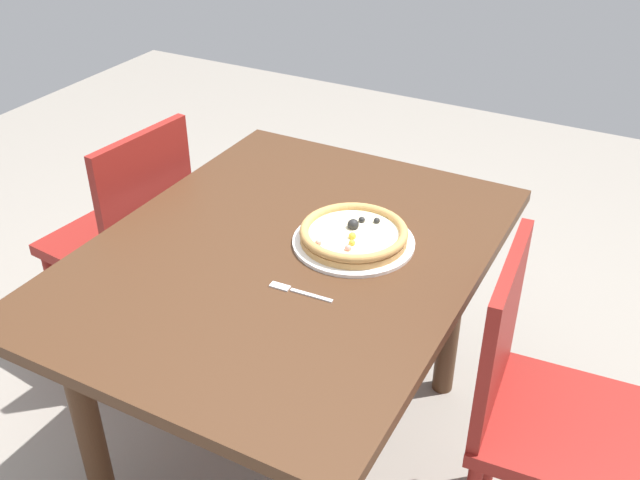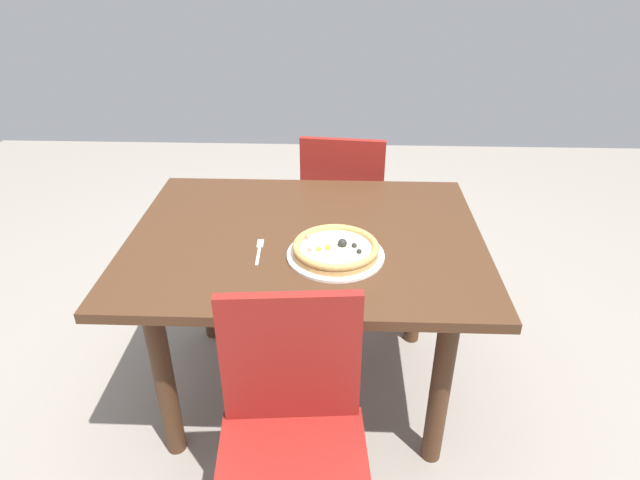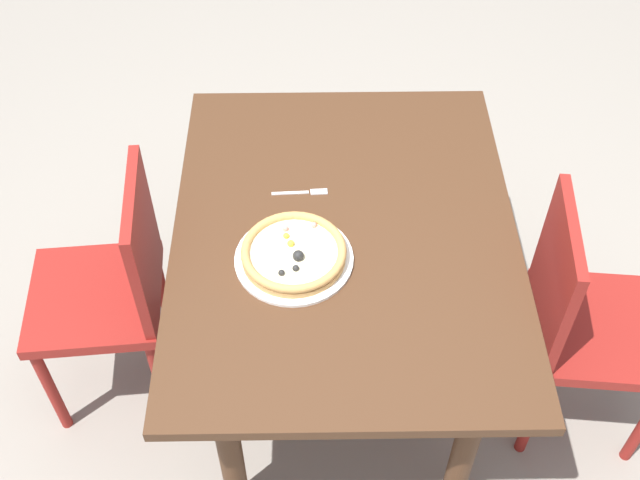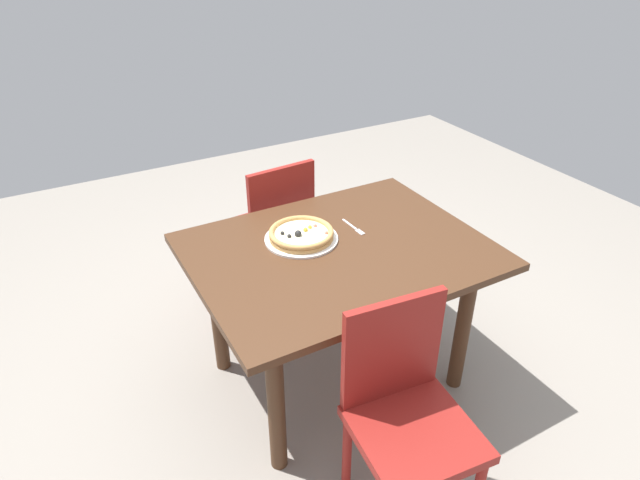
% 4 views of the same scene
% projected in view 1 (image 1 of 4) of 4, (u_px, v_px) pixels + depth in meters
% --- Properties ---
extents(ground_plane, '(6.00, 6.00, 0.00)m').
position_uv_depth(ground_plane, '(292.00, 445.00, 2.29)').
color(ground_plane, gray).
extents(dining_table, '(1.26, 0.97, 0.74)m').
position_uv_depth(dining_table, '(287.00, 283.00, 1.95)').
color(dining_table, '#472B19').
rests_on(dining_table, ground).
extents(chair_near, '(0.43, 0.43, 0.89)m').
position_uv_depth(chair_near, '(539.00, 407.00, 1.74)').
color(chair_near, maroon).
rests_on(chair_near, ground).
extents(chair_far, '(0.44, 0.44, 0.89)m').
position_uv_depth(chair_far, '(128.00, 236.00, 2.41)').
color(chair_far, maroon).
rests_on(chair_far, ground).
extents(plate, '(0.33, 0.33, 0.01)m').
position_uv_depth(plate, '(354.00, 242.00, 1.91)').
color(plate, white).
rests_on(plate, dining_table).
extents(pizza, '(0.29, 0.29, 0.05)m').
position_uv_depth(pizza, '(354.00, 234.00, 1.90)').
color(pizza, tan).
rests_on(pizza, plate).
extents(fork, '(0.02, 0.17, 0.00)m').
position_uv_depth(fork, '(296.00, 291.00, 1.73)').
color(fork, silver).
rests_on(fork, dining_table).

